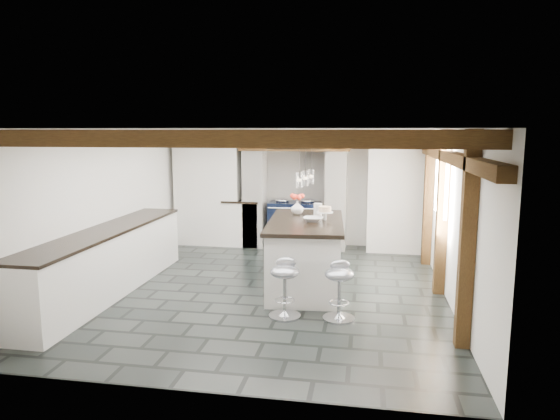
% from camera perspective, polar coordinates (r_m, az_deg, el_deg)
% --- Properties ---
extents(ground, '(6.00, 6.00, 0.00)m').
position_cam_1_polar(ground, '(7.40, -1.31, -8.91)').
color(ground, black).
rests_on(ground, ground).
extents(room_shell, '(6.00, 6.03, 6.00)m').
position_cam_1_polar(room_shell, '(8.64, -3.48, 0.95)').
color(room_shell, silver).
rests_on(room_shell, ground).
extents(range_cooker, '(1.00, 0.63, 0.99)m').
position_cam_1_polar(range_cooker, '(9.85, 1.70, -1.58)').
color(range_cooker, black).
rests_on(range_cooker, ground).
extents(kitchen_island, '(1.20, 2.10, 1.34)m').
position_cam_1_polar(kitchen_island, '(7.31, 2.95, -4.96)').
color(kitchen_island, white).
rests_on(kitchen_island, ground).
extents(bar_stool_near, '(0.45, 0.45, 0.73)m').
position_cam_1_polar(bar_stool_near, '(6.14, 6.77, -8.35)').
color(bar_stool_near, silver).
rests_on(bar_stool_near, ground).
extents(bar_stool_far, '(0.41, 0.41, 0.74)m').
position_cam_1_polar(bar_stool_far, '(6.18, 0.56, -8.10)').
color(bar_stool_far, silver).
rests_on(bar_stool_far, ground).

